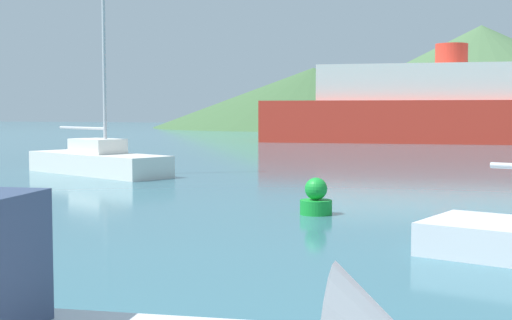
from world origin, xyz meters
TOP-DOWN VIEW (x-y plane):
  - sailboat_middle at (-8.09, 21.32)m, footprint 6.56×4.15m
  - ferry_distant at (1.86, 53.26)m, footprint 27.69×12.14m
  - buoy_marker at (1.86, 14.28)m, footprint 0.71×0.71m
  - hill_west at (-19.00, 92.56)m, footprint 43.16×43.16m
  - hill_central at (2.43, 95.17)m, footprint 52.36×52.36m

SIDE VIEW (x-z plane):
  - buoy_marker at x=1.86m, z-range -0.07..0.75m
  - sailboat_middle at x=-8.09m, z-range -4.05..5.08m
  - ferry_distant at x=1.86m, z-range -1.11..6.03m
  - hill_west at x=-19.00m, z-range 0.00..8.02m
  - hill_central at x=2.43m, z-range 0.00..13.15m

